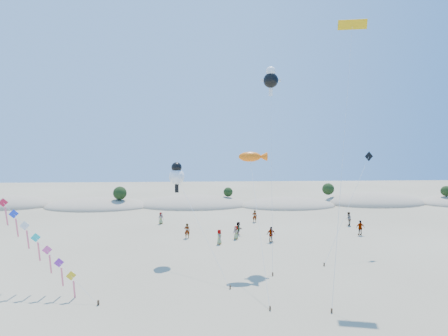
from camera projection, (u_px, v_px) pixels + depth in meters
dune_ridge at (199, 205)px, 64.13m from camera, size 145.30×11.49×5.57m
fish_kite at (253, 157)px, 33.27m from camera, size 2.55×9.50×10.35m
cartoon_kite_low at (177, 175)px, 35.88m from camera, size 5.43×8.91×9.26m
cartoon_kite_high at (271, 79)px, 37.32m from camera, size 2.00×8.10×18.68m
parafoil_kite at (352, 29)px, 31.09m from camera, size 5.23×8.49×21.44m
dark_kite at (359, 181)px, 37.47m from camera, size 6.78×5.58×10.18m
beachgoers at (266, 226)px, 45.39m from camera, size 25.78×11.03×1.81m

